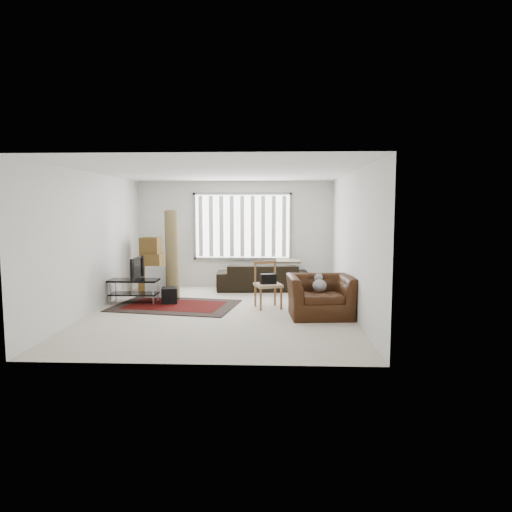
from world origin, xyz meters
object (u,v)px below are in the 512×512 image
at_px(moving_boxes, 152,266).
at_px(tv_stand, 134,286).
at_px(side_chair, 268,283).
at_px(sofa, 263,273).
at_px(armchair, 320,293).

bearing_deg(moving_boxes, tv_stand, -90.05).
relative_size(moving_boxes, side_chair, 1.40).
height_order(sofa, armchair, armchair).
distance_m(sofa, side_chair, 2.03).
xyz_separation_m(moving_boxes, armchair, (3.83, -2.42, -0.17)).
relative_size(moving_boxes, armchair, 1.04).
height_order(moving_boxes, side_chair, moving_boxes).
bearing_deg(moving_boxes, armchair, -32.29).
distance_m(tv_stand, armchair, 3.96).
bearing_deg(sofa, armchair, 109.50).
xyz_separation_m(sofa, side_chair, (0.16, -2.02, 0.09)).
height_order(side_chair, armchair, side_chair).
relative_size(sofa, armchair, 1.76).
distance_m(tv_stand, side_chair, 2.86).
height_order(moving_boxes, sofa, moving_boxes).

